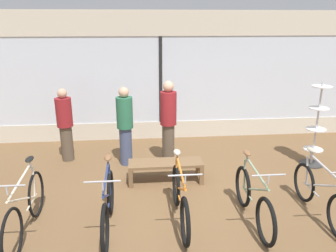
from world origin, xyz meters
The scene contains 12 objects.
ground_plane centered at (0.00, 0.00, 0.00)m, with size 24.00×24.00×0.00m, color brown.
shop_back_wall centered at (0.00, 3.34, 1.64)m, with size 12.00×0.08×3.20m.
bicycle_far_left centered at (-2.22, -0.58, 0.40)m, with size 0.46×1.77×1.04m.
bicycle_left centered at (-1.06, -0.58, 0.38)m, with size 0.46×1.69×1.03m.
bicycle_center centered at (0.01, -0.47, 0.37)m, with size 0.46×1.72×1.02m.
bicycle_right centered at (1.10, -0.59, 0.37)m, with size 0.46×1.68×1.02m.
bicycle_far_right centered at (2.19, -0.55, 0.37)m, with size 0.46×1.71×1.01m.
accessory_rack centered at (3.10, 1.34, 0.74)m, with size 0.48×0.48×1.80m.
display_bench centered at (-0.10, 0.85, 0.34)m, with size 1.40×0.44×0.41m.
customer_near_rack centered at (0.04, 1.72, 0.95)m, with size 0.36×0.36×1.80m.
customer_by_window centered at (-2.16, 2.09, 0.84)m, with size 0.40×0.40×1.61m.
customer_mid_floor centered at (-0.86, 1.75, 0.88)m, with size 0.46×0.46×1.68m.
Camera 1 is at (-0.59, -4.80, 2.94)m, focal length 35.00 mm.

